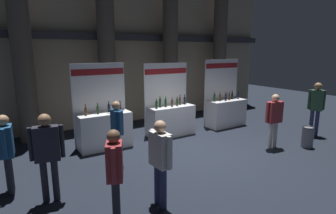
# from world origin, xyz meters

# --- Properties ---
(ground_plane) EXTENTS (26.63, 26.63, 0.00)m
(ground_plane) POSITION_xyz_m (0.00, 0.00, 0.00)
(ground_plane) COLOR black
(hall_colonnade) EXTENTS (13.31, 1.17, 6.01)m
(hall_colonnade) POSITION_xyz_m (0.00, 4.25, 2.92)
(hall_colonnade) COLOR gray
(hall_colonnade) RESTS_ON ground_plane
(exhibitor_booth_0) EXTENTS (1.59, 0.73, 2.47)m
(exhibitor_booth_0) POSITION_xyz_m (-2.15, 1.89, 0.63)
(exhibitor_booth_0) COLOR white
(exhibitor_booth_0) RESTS_ON ground_plane
(exhibitor_booth_1) EXTENTS (1.67, 0.66, 2.41)m
(exhibitor_booth_1) POSITION_xyz_m (0.17, 1.91, 0.61)
(exhibitor_booth_1) COLOR white
(exhibitor_booth_1) RESTS_ON ground_plane
(exhibitor_booth_2) EXTENTS (1.61, 0.66, 2.49)m
(exhibitor_booth_2) POSITION_xyz_m (2.55, 1.76, 0.62)
(exhibitor_booth_2) COLOR white
(exhibitor_booth_2) RESTS_ON ground_plane
(trash_bin) EXTENTS (0.33, 0.33, 0.62)m
(trash_bin) POSITION_xyz_m (2.96, -1.28, 0.31)
(trash_bin) COLOR slate
(trash_bin) RESTS_ON ground_plane
(visitor_0) EXTENTS (0.42, 0.43, 1.79)m
(visitor_0) POSITION_xyz_m (4.22, -0.73, 1.08)
(visitor_0) COLOR navy
(visitor_0) RESTS_ON ground_plane
(visitor_1) EXTENTS (0.22, 0.52, 1.61)m
(visitor_1) POSITION_xyz_m (-2.25, 0.61, 0.94)
(visitor_1) COLOR silver
(visitor_1) RESTS_ON ground_plane
(visitor_2) EXTENTS (0.61, 0.29, 1.60)m
(visitor_2) POSITION_xyz_m (2.02, -0.76, 0.96)
(visitor_2) COLOR silver
(visitor_2) RESTS_ON ground_plane
(visitor_3) EXTENTS (0.30, 0.56, 1.62)m
(visitor_3) POSITION_xyz_m (-4.65, 0.37, 0.97)
(visitor_3) COLOR #23232D
(visitor_3) RESTS_ON ground_plane
(visitor_4) EXTENTS (0.38, 0.50, 1.62)m
(visitor_4) POSITION_xyz_m (-3.20, -1.69, 0.96)
(visitor_4) COLOR #23232D
(visitor_4) RESTS_ON ground_plane
(visitor_5) EXTENTS (0.25, 0.61, 1.64)m
(visitor_5) POSITION_xyz_m (-2.33, -1.66, 0.98)
(visitor_5) COLOR navy
(visitor_5) RESTS_ON ground_plane
(visitor_6) EXTENTS (0.60, 0.29, 1.72)m
(visitor_6) POSITION_xyz_m (-4.01, -0.41, 1.03)
(visitor_6) COLOR #23232D
(visitor_6) RESTS_ON ground_plane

